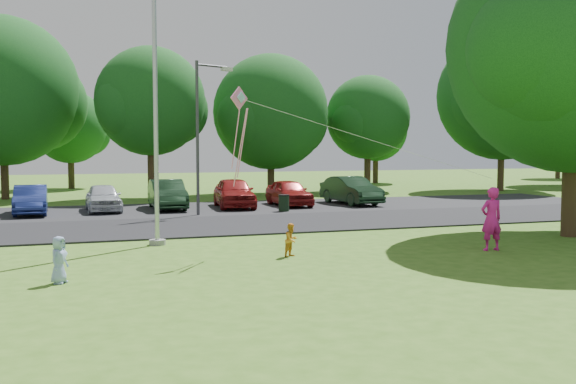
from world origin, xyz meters
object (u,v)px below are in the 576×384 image
object	(u,v)px
flagpole	(155,108)
child_yellow	(291,240)
trash_can	(284,204)
street_lamp	(203,123)
big_tree	(575,52)
kite	(246,116)
woman	(491,219)
child_blue	(59,260)

from	to	relation	value
flagpole	child_yellow	xyz separation A→B (m)	(3.20, -3.30, -3.71)
trash_can	street_lamp	bearing A→B (deg)	-176.62
flagpole	child_yellow	size ratio (longest dim) A/B	10.93
flagpole	street_lamp	world-z (taller)	flagpole
big_tree	kite	world-z (taller)	big_tree
flagpole	trash_can	xyz separation A→B (m)	(6.71, 8.00, -3.75)
flagpole	trash_can	bearing A→B (deg)	50.01
big_tree	woman	size ratio (longest dim) A/B	5.70
trash_can	big_tree	world-z (taller)	big_tree
flagpole	child_blue	world-z (taller)	flagpole
big_tree	woman	world-z (taller)	big_tree
street_lamp	woman	xyz separation A→B (m)	(6.06, -11.94, -3.08)
woman	child_blue	distance (m)	11.77
street_lamp	child_yellow	distance (m)	11.64
flagpole	trash_can	world-z (taller)	flagpole
woman	child_blue	size ratio (longest dim) A/B	1.76
street_lamp	child_blue	bearing A→B (deg)	-136.45
woman	trash_can	bearing A→B (deg)	-77.22
flagpole	trash_can	size ratio (longest dim) A/B	12.25
woman	kite	xyz separation A→B (m)	(-6.93, 1.36, 2.91)
flagpole	child_yellow	bearing A→B (deg)	-45.89
woman	child_blue	bearing A→B (deg)	5.93
trash_can	child_yellow	xyz separation A→B (m)	(-3.51, -11.30, 0.05)
woman	street_lamp	bearing A→B (deg)	-61.00
woman	kite	distance (m)	7.64
street_lamp	kite	xyz separation A→B (m)	(-0.87, -10.58, -0.17)
flagpole	woman	distance (m)	10.44
flagpole	child_yellow	distance (m)	5.91
child_blue	street_lamp	bearing A→B (deg)	6.23
trash_can	child_blue	size ratio (longest dim) A/B	0.78
trash_can	child_blue	xyz separation A→B (m)	(-9.45, -12.95, 0.11)
woman	child_yellow	size ratio (longest dim) A/B	2.01
child_yellow	trash_can	bearing A→B (deg)	38.80
big_tree	child_yellow	distance (m)	11.57
big_tree	trash_can	bearing A→B (deg)	121.86
flagpole	big_tree	xyz separation A→B (m)	(13.28, -2.56, 1.93)
child_blue	big_tree	bearing A→B (deg)	-51.24
street_lamp	big_tree	size ratio (longest dim) A/B	0.64
flagpole	woman	size ratio (longest dim) A/B	5.44
child_yellow	child_blue	distance (m)	6.16
flagpole	street_lamp	bearing A→B (deg)	69.25
street_lamp	woman	size ratio (longest dim) A/B	3.63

